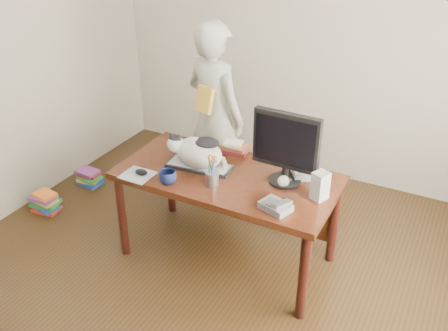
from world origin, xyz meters
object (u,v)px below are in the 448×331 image
at_px(coffee_mug, 168,177).
at_px(phone, 276,206).
at_px(book_pile_a, 45,202).
at_px(pen_cup, 212,177).
at_px(desk, 232,187).
at_px(book_stack, 234,148).
at_px(calculator, 303,171).
at_px(mouse, 141,172).
at_px(book_pile_b, 89,177).
at_px(baseball, 283,181).
at_px(person, 215,116).
at_px(speaker, 320,186).
at_px(monitor, 286,145).
at_px(cat, 197,151).
at_px(keyboard, 199,166).

relative_size(coffee_mug, phone, 0.55).
bearing_deg(book_pile_a, pen_cup, 0.67).
height_order(desk, book_stack, book_stack).
distance_m(pen_cup, calculator, 0.68).
distance_m(mouse, book_pile_b, 1.51).
bearing_deg(book_pile_a, book_pile_b, 86.87).
relative_size(baseball, person, 0.05).
xyz_separation_m(baseball, person, (-0.92, 0.68, 0.05)).
distance_m(coffee_mug, phone, 0.80).
distance_m(pen_cup, speaker, 0.74).
bearing_deg(book_pile_b, calculator, -2.34).
xyz_separation_m(calculator, person, (-0.98, 0.46, 0.05)).
xyz_separation_m(person, book_pile_b, (-1.23, -0.37, -0.76)).
xyz_separation_m(book_stack, book_pile_a, (-1.64, -0.54, -0.70)).
bearing_deg(speaker, mouse, -142.99).
distance_m(monitor, book_stack, 0.64).
relative_size(mouse, person, 0.06).
bearing_deg(mouse, cat, 42.77).
bearing_deg(desk, book_pile_a, -170.97).
xyz_separation_m(coffee_mug, person, (-0.18, 1.03, 0.04)).
relative_size(mouse, coffee_mug, 0.81).
height_order(keyboard, cat, cat).
bearing_deg(mouse, desk, 34.11).
distance_m(phone, book_stack, 0.85).
height_order(speaker, person, person).
xyz_separation_m(monitor, book_pile_a, (-2.16, -0.28, -0.96)).
height_order(desk, cat, cat).
distance_m(desk, book_stack, 0.34).
distance_m(cat, book_pile_a, 1.71).
distance_m(mouse, calculator, 1.18).
bearing_deg(calculator, speaker, -83.38).
bearing_deg(book_pile_b, monitor, -7.24).
distance_m(cat, baseball, 0.68).
distance_m(monitor, book_pile_b, 2.36).
distance_m(monitor, speaker, 0.36).
distance_m(coffee_mug, calculator, 0.98).
xyz_separation_m(monitor, person, (-0.90, 0.64, -0.22)).
bearing_deg(person, calculator, 171.26).
relative_size(pen_cup, book_pile_b, 0.94).
relative_size(monitor, phone, 2.36).
distance_m(pen_cup, baseball, 0.50).
xyz_separation_m(cat, person, (-0.25, 0.73, -0.05)).
height_order(mouse, coffee_mug, coffee_mug).
bearing_deg(baseball, speaker, -7.46).
bearing_deg(phone, book_stack, 152.62).
bearing_deg(cat, pen_cup, -43.77).
bearing_deg(book_stack, book_pile_a, -165.72).
xyz_separation_m(speaker, book_stack, (-0.81, 0.34, -0.06)).
bearing_deg(phone, calculator, 107.58).
height_order(desk, pen_cup, pen_cup).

